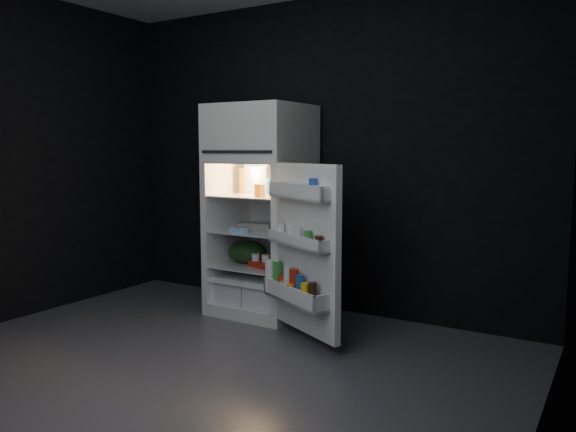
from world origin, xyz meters
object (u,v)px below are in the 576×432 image
Objects in this scene: refrigerator at (262,203)px; yogurt_tray at (262,264)px; fridge_door at (302,251)px; milk_jug at (255,180)px; egg_carton at (258,227)px.

refrigerator reaches higher than yogurt_tray.
fridge_door is 0.78m from yogurt_tray.
fridge_door is at bearing -22.73° from milk_jug.
refrigerator is 0.93m from fridge_door.
milk_jug reaches higher than egg_carton.
refrigerator is at bearing 142.31° from fridge_door.
fridge_door is at bearing -13.61° from yogurt_tray.
refrigerator is 0.53m from yogurt_tray.
refrigerator is 0.24m from egg_carton.
refrigerator is 7.74× the size of yogurt_tray.
egg_carton reaches higher than yogurt_tray.
milk_jug is at bearing 144.49° from fridge_door.
refrigerator is at bearing -1.81° from milk_jug.
egg_carton is 1.12× the size of yogurt_tray.
fridge_door is 4.76× the size of egg_carton.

